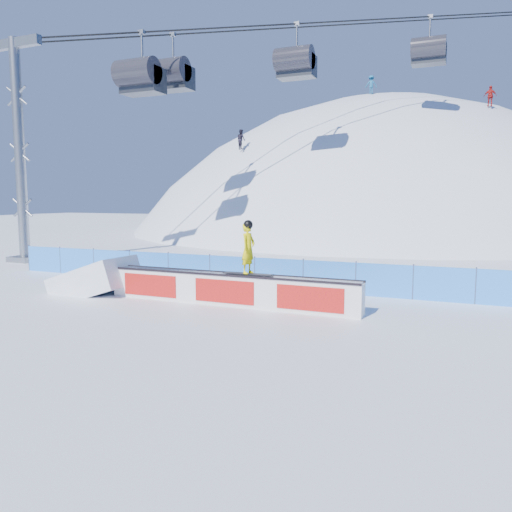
% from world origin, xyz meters
% --- Properties ---
extents(ground, '(160.00, 160.00, 0.00)m').
position_xyz_m(ground, '(0.00, 0.00, 0.00)').
color(ground, white).
rests_on(ground, ground).
extents(snow_hill, '(64.00, 64.00, 64.00)m').
position_xyz_m(snow_hill, '(0.00, 42.00, -18.00)').
color(snow_hill, white).
rests_on(snow_hill, ground).
extents(safety_fence, '(22.05, 0.05, 1.30)m').
position_xyz_m(safety_fence, '(0.00, 4.50, 0.60)').
color(safety_fence, '#2C82F1').
rests_on(safety_fence, ground).
extents(chairlift, '(40.80, 41.70, 22.00)m').
position_xyz_m(chairlift, '(4.74, 27.49, 16.89)').
color(chairlift, gray).
rests_on(chairlift, ground).
extents(rail_box, '(8.95, 0.71, 1.07)m').
position_xyz_m(rail_box, '(1.45, 1.18, 0.53)').
color(rail_box, white).
rests_on(rail_box, ground).
extents(snow_ramp, '(3.13, 1.97, 1.94)m').
position_xyz_m(snow_ramp, '(-4.13, 1.24, 0.00)').
color(snow_ramp, white).
rests_on(snow_ramp, ground).
extents(snowboarder, '(1.68, 0.64, 1.76)m').
position_xyz_m(snowboarder, '(2.19, 1.18, 1.94)').
color(snowboarder, black).
rests_on(snowboarder, rail_box).
extents(distant_skiers, '(23.28, 11.03, 7.34)m').
position_xyz_m(distant_skiers, '(2.55, 30.74, 11.04)').
color(distant_skiers, black).
rests_on(distant_skiers, ground).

